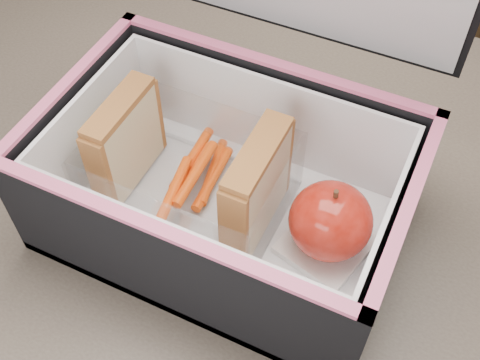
# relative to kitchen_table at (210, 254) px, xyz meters

# --- Properties ---
(kitchen_table) EXTENTS (1.20, 0.80, 0.75)m
(kitchen_table) POSITION_rel_kitchen_table_xyz_m (0.00, 0.00, 0.00)
(kitchen_table) COLOR brown
(kitchen_table) RESTS_ON ground
(lunch_bag) EXTENTS (0.33, 0.28, 0.33)m
(lunch_bag) POSITION_rel_kitchen_table_xyz_m (0.03, -0.00, 0.16)
(lunch_bag) COLOR black
(lunch_bag) RESTS_ON kitchen_table
(plastic_tub) EXTENTS (0.18, 0.13, 0.08)m
(plastic_tub) POSITION_rel_kitchen_table_xyz_m (-0.01, -0.00, 0.14)
(plastic_tub) COLOR white
(plastic_tub) RESTS_ON lunch_bag
(sandwich_left) EXTENTS (0.03, 0.09, 0.10)m
(sandwich_left) POSITION_rel_kitchen_table_xyz_m (-0.08, -0.00, 0.16)
(sandwich_left) COLOR #D2C08C
(sandwich_left) RESTS_ON plastic_tub
(sandwich_right) EXTENTS (0.03, 0.10, 0.11)m
(sandwich_right) POSITION_rel_kitchen_table_xyz_m (0.06, -0.00, 0.16)
(sandwich_right) COLOR #D2C08C
(sandwich_right) RESTS_ON plastic_tub
(carrot_sticks) EXTENTS (0.04, 0.14, 0.03)m
(carrot_sticks) POSITION_rel_kitchen_table_xyz_m (-0.02, 0.01, 0.13)
(carrot_sticks) COLOR red
(carrot_sticks) RESTS_ON plastic_tub
(paper_napkin) EXTENTS (0.09, 0.09, 0.01)m
(paper_napkin) POSITION_rel_kitchen_table_xyz_m (0.13, -0.00, 0.11)
(paper_napkin) COLOR white
(paper_napkin) RESTS_ON lunch_bag
(red_apple) EXTENTS (0.08, 0.08, 0.08)m
(red_apple) POSITION_rel_kitchen_table_xyz_m (0.13, -0.00, 0.15)
(red_apple) COLOR #850900
(red_apple) RESTS_ON paper_napkin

